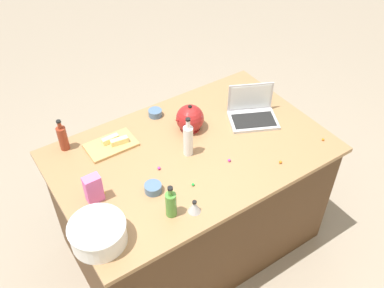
# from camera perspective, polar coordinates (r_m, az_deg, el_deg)

# --- Properties ---
(ground_plane) EXTENTS (12.00, 12.00, 0.00)m
(ground_plane) POSITION_cam_1_polar(r_m,az_deg,el_deg) (3.30, 0.00, -12.39)
(ground_plane) COLOR gray
(island_counter) EXTENTS (1.67, 1.07, 0.90)m
(island_counter) POSITION_cam_1_polar(r_m,az_deg,el_deg) (2.94, 0.00, -7.25)
(island_counter) COLOR #4C331E
(island_counter) RESTS_ON ground
(laptop) EXTENTS (0.37, 0.34, 0.22)m
(laptop) POSITION_cam_1_polar(r_m,az_deg,el_deg) (2.86, 8.03, 4.22)
(laptop) COLOR #B7B7BC
(laptop) RESTS_ON island_counter
(mixing_bowl_large) EXTENTS (0.29, 0.29, 0.13)m
(mixing_bowl_large) POSITION_cam_1_polar(r_m,az_deg,el_deg) (2.17, -12.43, -11.48)
(mixing_bowl_large) COLOR white
(mixing_bowl_large) RESTS_ON island_counter
(bottle_soy) EXTENTS (0.06, 0.06, 0.22)m
(bottle_soy) POSITION_cam_1_polar(r_m,az_deg,el_deg) (2.69, -16.87, 0.83)
(bottle_soy) COLOR maroon
(bottle_soy) RESTS_ON island_counter
(bottle_olive) EXTENTS (0.06, 0.06, 0.21)m
(bottle_olive) POSITION_cam_1_polar(r_m,az_deg,el_deg) (2.22, -2.83, -7.96)
(bottle_olive) COLOR #4C8C38
(bottle_olive) RESTS_ON island_counter
(bottle_vinegar) EXTENTS (0.06, 0.06, 0.27)m
(bottle_vinegar) POSITION_cam_1_polar(r_m,az_deg,el_deg) (2.53, -0.52, 0.55)
(bottle_vinegar) COLOR white
(bottle_vinegar) RESTS_ON island_counter
(kettle) EXTENTS (0.21, 0.18, 0.20)m
(kettle) POSITION_cam_1_polar(r_m,az_deg,el_deg) (2.73, -0.29, 3.40)
(kettle) COLOR maroon
(kettle) RESTS_ON island_counter
(cutting_board) EXTENTS (0.30, 0.19, 0.02)m
(cutting_board) POSITION_cam_1_polar(r_m,az_deg,el_deg) (2.69, -10.74, -0.14)
(cutting_board) COLOR tan
(cutting_board) RESTS_ON island_counter
(butter_stick_left) EXTENTS (0.11, 0.04, 0.04)m
(butter_stick_left) POSITION_cam_1_polar(r_m,az_deg,el_deg) (2.69, -10.85, 0.62)
(butter_stick_left) COLOR #F4E58C
(butter_stick_left) RESTS_ON cutting_board
(butter_stick_right) EXTENTS (0.11, 0.05, 0.04)m
(butter_stick_right) POSITION_cam_1_polar(r_m,az_deg,el_deg) (2.67, -9.68, 0.40)
(butter_stick_right) COLOR #F4E58C
(butter_stick_right) RESTS_ON cutting_board
(ramekin_small) EXTENTS (0.09, 0.09, 0.05)m
(ramekin_small) POSITION_cam_1_polar(r_m,az_deg,el_deg) (2.88, -4.93, 4.15)
(ramekin_small) COLOR slate
(ramekin_small) RESTS_ON island_counter
(ramekin_medium) EXTENTS (0.10, 0.10, 0.05)m
(ramekin_medium) POSITION_cam_1_polar(r_m,az_deg,el_deg) (2.38, -5.22, -5.87)
(ramekin_medium) COLOR slate
(ramekin_medium) RESTS_ON island_counter
(kitchen_timer) EXTENTS (0.07, 0.07, 0.08)m
(kitchen_timer) POSITION_cam_1_polar(r_m,az_deg,el_deg) (2.26, 0.33, -8.36)
(kitchen_timer) COLOR #B2B2B7
(kitchen_timer) RESTS_ON island_counter
(candy_bag) EXTENTS (0.09, 0.06, 0.17)m
(candy_bag) POSITION_cam_1_polar(r_m,az_deg,el_deg) (2.34, -13.03, -5.85)
(candy_bag) COLOR pink
(candy_bag) RESTS_ON island_counter
(candy_0) EXTENTS (0.02, 0.02, 0.02)m
(candy_0) POSITION_cam_1_polar(r_m,az_deg,el_deg) (2.50, -4.42, -3.24)
(candy_0) COLOR #CC3399
(candy_0) RESTS_ON island_counter
(candy_1) EXTENTS (0.02, 0.02, 0.02)m
(candy_1) POSITION_cam_1_polar(r_m,az_deg,el_deg) (2.40, 0.13, -5.43)
(candy_1) COLOR green
(candy_1) RESTS_ON island_counter
(candy_2) EXTENTS (0.02, 0.02, 0.02)m
(candy_2) POSITION_cam_1_polar(r_m,az_deg,el_deg) (2.41, -11.71, -6.39)
(candy_2) COLOR yellow
(candy_2) RESTS_ON island_counter
(candy_3) EXTENTS (0.02, 0.02, 0.02)m
(candy_3) POSITION_cam_1_polar(r_m,az_deg,el_deg) (2.58, 11.72, -2.37)
(candy_3) COLOR orange
(candy_3) RESTS_ON island_counter
(candy_4) EXTENTS (0.02, 0.02, 0.02)m
(candy_4) POSITION_cam_1_polar(r_m,az_deg,el_deg) (2.55, 5.00, -2.19)
(candy_4) COLOR #CC3399
(candy_4) RESTS_ON island_counter
(candy_5) EXTENTS (0.02, 0.02, 0.02)m
(candy_5) POSITION_cam_1_polar(r_m,az_deg,el_deg) (2.80, 17.09, 0.59)
(candy_5) COLOR orange
(candy_5) RESTS_ON island_counter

